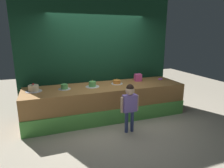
{
  "coord_description": "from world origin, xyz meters",
  "views": [
    {
      "loc": [
        -1.4,
        -3.84,
        1.99
      ],
      "look_at": [
        0.09,
        0.31,
        0.87
      ],
      "focal_mm": 30.97,
      "sensor_mm": 36.0,
      "label": 1
    }
  ],
  "objects": [
    {
      "name": "cake_far_left",
      "position": [
        -1.64,
        0.59,
        0.85
      ],
      "size": [
        0.35,
        0.35,
        0.18
      ],
      "color": "silver",
      "rests_on": "stage_platform"
    },
    {
      "name": "curtain_backdrop",
      "position": [
        0.0,
        1.14,
        1.55
      ],
      "size": [
        4.07,
        0.08,
        3.11
      ],
      "primitive_type": "cube",
      "color": "#113823",
      "rests_on": "ground_plane"
    },
    {
      "name": "pink_box",
      "position": [
        0.99,
        0.73,
        0.88
      ],
      "size": [
        0.2,
        0.19,
        0.19
      ],
      "primitive_type": "cube",
      "rotation": [
        0.0,
        0.0,
        -0.14
      ],
      "color": "#EF52A4",
      "rests_on": "stage_platform"
    },
    {
      "name": "cake_center_left",
      "position": [
        -0.99,
        0.55,
        0.84
      ],
      "size": [
        0.28,
        0.28,
        0.12
      ],
      "color": "silver",
      "rests_on": "stage_platform"
    },
    {
      "name": "ground_plane",
      "position": [
        0.0,
        0.0,
        0.0
      ],
      "size": [
        12.0,
        12.0,
        0.0
      ],
      "primitive_type": "plane",
      "color": "#ADA38E"
    },
    {
      "name": "cake_center_right",
      "position": [
        -0.33,
        0.54,
        0.84
      ],
      "size": [
        0.33,
        0.33,
        0.18
      ],
      "color": "white",
      "rests_on": "stage_platform"
    },
    {
      "name": "child_figure",
      "position": [
        0.2,
        -0.44,
        0.67
      ],
      "size": [
        0.4,
        0.18,
        1.04
      ],
      "color": "#3F4C8C",
      "rests_on": "ground_plane"
    },
    {
      "name": "stage_platform",
      "position": [
        0.0,
        0.52,
        0.39
      ],
      "size": [
        3.87,
        1.06,
        0.79
      ],
      "color": "#9E6B38",
      "rests_on": "ground_plane"
    },
    {
      "name": "donut",
      "position": [
        1.64,
        0.65,
        0.8
      ],
      "size": [
        0.13,
        0.13,
        0.03
      ],
      "primitive_type": "torus",
      "color": "#CC66D8",
      "rests_on": "stage_platform"
    },
    {
      "name": "cake_far_right",
      "position": [
        0.33,
        0.61,
        0.83
      ],
      "size": [
        0.3,
        0.3,
        0.16
      ],
      "color": "white",
      "rests_on": "stage_platform"
    }
  ]
}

